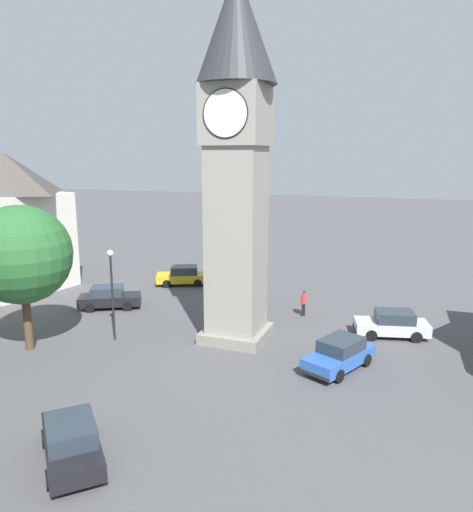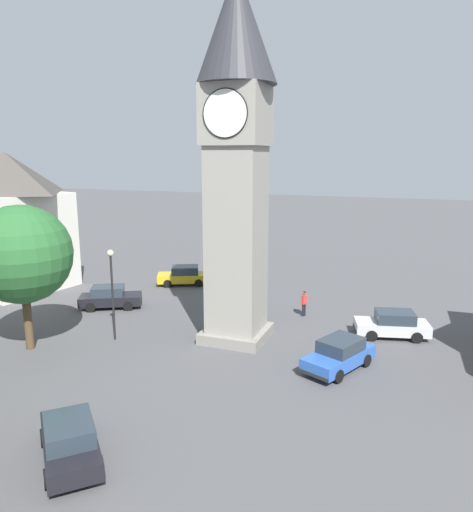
{
  "view_description": "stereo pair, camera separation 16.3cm",
  "coord_description": "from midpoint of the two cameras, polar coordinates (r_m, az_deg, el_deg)",
  "views": [
    {
      "loc": [
        9.06,
        -24.33,
        10.28
      ],
      "look_at": [
        0.0,
        0.0,
        4.83
      ],
      "focal_mm": 33.69,
      "sensor_mm": 36.0,
      "label": 1
    },
    {
      "loc": [
        9.22,
        -24.28,
        10.28
      ],
      "look_at": [
        0.0,
        0.0,
        4.83
      ],
      "focal_mm": 33.69,
      "sensor_mm": 36.0,
      "label": 2
    }
  ],
  "objects": [
    {
      "name": "ground_plane",
      "position": [
        27.93,
        -0.17,
        -9.73
      ],
      "size": [
        200.0,
        200.0,
        0.0
      ],
      "primitive_type": "plane",
      "color": "#4C4C4F"
    },
    {
      "name": "clock_tower",
      "position": [
        25.99,
        -0.19,
        14.5
      ],
      "size": [
        4.22,
        4.22,
        19.67
      ],
      "color": "gray",
      "rests_on": "ground"
    },
    {
      "name": "car_blue_kerb",
      "position": [
        18.42,
        -19.28,
        -19.98
      ],
      "size": [
        4.11,
        4.11,
        1.53
      ],
      "color": "black",
      "rests_on": "ground"
    },
    {
      "name": "car_silver_kerb",
      "position": [
        34.1,
        -15.01,
        -4.76
      ],
      "size": [
        4.44,
        3.44,
        1.53
      ],
      "color": "black",
      "rests_on": "ground"
    },
    {
      "name": "car_red_corner",
      "position": [
        29.3,
        17.83,
        -7.69
      ],
      "size": [
        4.42,
        2.65,
        1.53
      ],
      "color": "silver",
      "rests_on": "ground"
    },
    {
      "name": "car_white_side",
      "position": [
        24.44,
        11.95,
        -11.33
      ],
      "size": [
        3.24,
        4.46,
        1.53
      ],
      "color": "#2D5BB7",
      "rests_on": "ground"
    },
    {
      "name": "car_black_far",
      "position": [
        39.05,
        -6.51,
        -2.32
      ],
      "size": [
        4.45,
        3.27,
        1.53
      ],
      "color": "gold",
      "rests_on": "ground"
    },
    {
      "name": "pedestrian",
      "position": [
        31.59,
        7.83,
        -5.31
      ],
      "size": [
        0.37,
        0.5,
        1.69
      ],
      "color": "black",
      "rests_on": "ground"
    },
    {
      "name": "tree",
      "position": [
        27.38,
        -24.33,
        0.13
      ],
      "size": [
        5.19,
        5.19,
        7.82
      ],
      "color": "brown",
      "rests_on": "ground"
    },
    {
      "name": "building_hall_far",
      "position": [
        40.99,
        -25.52,
        3.85
      ],
      "size": [
        8.77,
        8.57,
        10.55
      ],
      "color": "silver",
      "rests_on": "ground"
    },
    {
      "name": "lamp_post",
      "position": [
        27.56,
        -14.76,
        -2.85
      ],
      "size": [
        0.36,
        0.36,
        5.2
      ],
      "color": "black",
      "rests_on": "ground"
    }
  ]
}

